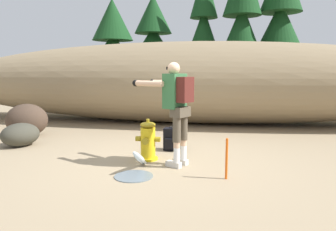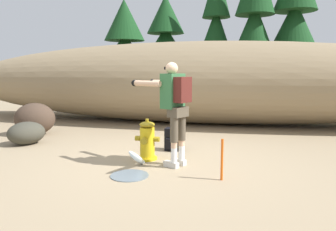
{
  "view_description": "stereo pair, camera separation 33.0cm",
  "coord_description": "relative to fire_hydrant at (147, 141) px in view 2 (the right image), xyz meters",
  "views": [
    {
      "loc": [
        1.0,
        -5.28,
        1.56
      ],
      "look_at": [
        0.03,
        0.36,
        0.75
      ],
      "focal_mm": 34.28,
      "sensor_mm": 36.0,
      "label": 1
    },
    {
      "loc": [
        1.32,
        -5.21,
        1.56
      ],
      "look_at": [
        0.03,
        0.36,
        0.75
      ],
      "focal_mm": 34.28,
      "sensor_mm": 36.0,
      "label": 2
    }
  ],
  "objects": [
    {
      "name": "boulder_large",
      "position": [
        -3.3,
        1.49,
        0.06
      ],
      "size": [
        1.19,
        1.11,
        0.78
      ],
      "primitive_type": "ellipsoid",
      "rotation": [
        0.0,
        0.0,
        0.47
      ],
      "color": "#453529",
      "rests_on": "ground_plane"
    },
    {
      "name": "fire_hydrant",
      "position": [
        0.0,
        0.0,
        0.0
      ],
      "size": [
        0.44,
        0.39,
        0.72
      ],
      "color": "gold",
      "rests_on": "ground_plane"
    },
    {
      "name": "ground_plane",
      "position": [
        0.28,
        -0.06,
        -0.35
      ],
      "size": [
        56.0,
        56.0,
        0.04
      ],
      "primitive_type": "cube",
      "color": "#998466"
    },
    {
      "name": "utility_worker",
      "position": [
        0.52,
        -0.25,
        0.74
      ],
      "size": [
        1.04,
        0.78,
        1.69
      ],
      "rotation": [
        0.0,
        0.0,
        2.69
      ],
      "color": "beige",
      "rests_on": "ground_plane"
    },
    {
      "name": "pine_tree_right",
      "position": [
        2.02,
        9.77,
        3.18
      ],
      "size": [
        2.65,
        2.65,
        6.73
      ],
      "color": "#47331E",
      "rests_on": "ground_plane"
    },
    {
      "name": "hydrant_water_jet",
      "position": [
        -0.0,
        -0.67,
        -0.21
      ],
      "size": [
        0.58,
        1.06,
        0.49
      ],
      "color": "silver",
      "rests_on": "ground_plane"
    },
    {
      "name": "pine_tree_far_left",
      "position": [
        -3.54,
        8.36,
        2.22
      ],
      "size": [
        2.72,
        2.72,
        4.63
      ],
      "color": "#47331E",
      "rests_on": "ground_plane"
    },
    {
      "name": "boulder_mid",
      "position": [
        -2.84,
        0.54,
        -0.09
      ],
      "size": [
        0.92,
        0.99,
        0.48
      ],
      "primitive_type": "ellipsoid",
      "rotation": [
        0.0,
        0.0,
        1.05
      ],
      "color": "#3D3B31",
      "rests_on": "ground_plane"
    },
    {
      "name": "spare_backpack",
      "position": [
        0.3,
        0.74,
        -0.11
      ],
      "size": [
        0.31,
        0.3,
        0.47
      ],
      "rotation": [
        0.0,
        0.0,
        4.65
      ],
      "color": "black",
      "rests_on": "ground_plane"
    },
    {
      "name": "pine_tree_left",
      "position": [
        -2.26,
        10.79,
        2.73
      ],
      "size": [
        2.88,
        2.88,
        5.29
      ],
      "color": "#47331E",
      "rests_on": "ground_plane"
    },
    {
      "name": "pine_tree_far_right",
      "position": [
        3.75,
        10.31,
        3.38
      ],
      "size": [
        2.93,
        2.93,
        6.77
      ],
      "color": "#47331E",
      "rests_on": "ground_plane"
    },
    {
      "name": "pine_tree_center",
      "position": [
        0.29,
        10.33,
        3.26
      ],
      "size": [
        2.02,
        2.02,
        6.38
      ],
      "color": "#47331E",
      "rests_on": "ground_plane"
    },
    {
      "name": "dirt_embankment",
      "position": [
        0.28,
        4.25,
        0.87
      ],
      "size": [
        16.23,
        3.2,
        2.4
      ],
      "primitive_type": "ellipsoid",
      "color": "#897556",
      "rests_on": "ground_plane"
    },
    {
      "name": "survey_stake",
      "position": [
        1.35,
        -0.8,
        -0.03
      ],
      "size": [
        0.04,
        0.04,
        0.6
      ],
      "primitive_type": "cylinder",
      "color": "#E55914",
      "rests_on": "ground_plane"
    }
  ]
}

